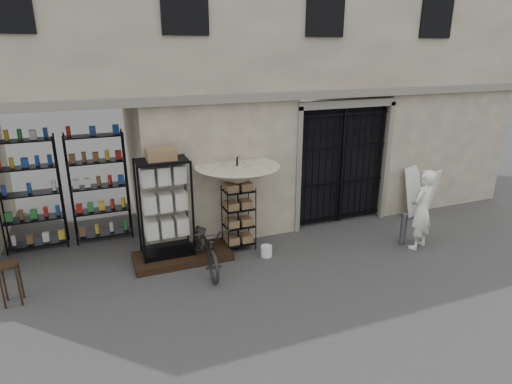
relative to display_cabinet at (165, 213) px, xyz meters
name	(u,v)px	position (x,y,z in m)	size (l,w,h in m)	color
ground	(319,273)	(2.68, -1.66, -1.05)	(80.00, 80.00, 0.00)	black
main_building	(247,36)	(2.68, 2.34, 3.45)	(14.00, 4.00, 9.00)	#B5A98B
shop_recess	(66,186)	(-1.82, 1.14, 0.45)	(3.00, 1.70, 3.00)	black
shop_shelving	(66,191)	(-1.87, 1.64, 0.20)	(2.70, 0.50, 2.50)	black
iron_gate	(338,164)	(4.43, 0.62, 0.45)	(2.50, 0.21, 3.00)	black
step_platform	(183,256)	(0.28, -0.11, -0.98)	(2.00, 0.90, 0.15)	black
display_cabinet	(165,213)	(0.00, 0.00, 0.00)	(1.06, 0.72, 2.18)	black
wire_rack	(239,219)	(1.57, -0.02, -0.35)	(0.73, 0.61, 1.43)	black
market_umbrella	(237,170)	(1.53, -0.08, 0.76)	(1.89, 1.91, 2.53)	black
white_bucket	(266,251)	(1.98, -0.61, -0.94)	(0.24, 0.24, 0.23)	silver
bicycle	(208,267)	(0.67, -0.63, -1.05)	(0.66, 1.00, 1.90)	black
wooden_stool	(11,283)	(-2.80, -0.64, -0.65)	(0.46, 0.46, 0.76)	black
steel_bollard	(403,229)	(5.08, -1.19, -0.69)	(0.13, 0.13, 0.74)	slate
shopkeeper	(417,247)	(5.28, -1.45, -1.05)	(0.65, 1.79, 0.43)	white
easel_sign	(421,193)	(6.56, -0.02, -0.39)	(0.80, 0.86, 1.29)	silver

